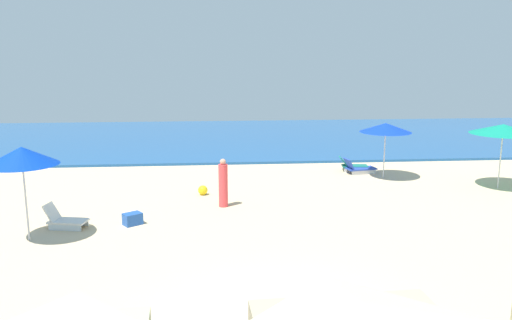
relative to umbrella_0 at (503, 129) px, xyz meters
name	(u,v)px	position (x,y,z in m)	size (l,w,h in m)	color
ocean	(234,138)	(-9.70, 12.77, -2.25)	(60.00, 15.22, 0.12)	#205694
umbrella_0	(503,129)	(0.00, 0.00, 0.00)	(2.45, 2.45, 2.50)	silver
umbrella_2	(22,156)	(-16.11, -4.39, 0.09)	(1.94, 1.94, 2.65)	silver
lounge_chair_2_0	(65,220)	(-15.41, -3.40, -2.06)	(1.31, 0.80, 0.74)	silver
umbrella_4	(386,128)	(-3.89, 1.98, -0.18)	(2.11, 2.11, 2.32)	silver
lounge_chair_4_0	(359,168)	(-4.68, 2.90, -2.07)	(1.45, 0.87, 0.70)	silver
lounge_chair_4_1	(352,166)	(-4.84, 3.32, -2.06)	(1.30, 0.68, 0.67)	silver
beachgoer_1	(223,184)	(-10.64, -1.56, -1.53)	(0.44, 0.44, 1.66)	#F4464B
cooler_box_0	(133,219)	(-13.43, -3.27, -2.13)	(0.53, 0.38, 0.36)	#2354AC
beach_ball_1	(203,190)	(-11.36, -0.02, -2.13)	(0.35, 0.35, 0.35)	yellow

